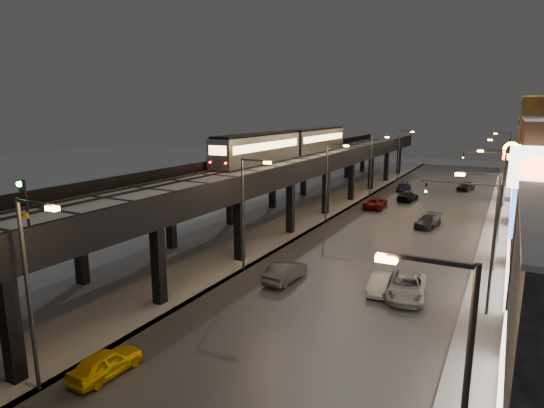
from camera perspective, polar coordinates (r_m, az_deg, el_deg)
The scene contains 34 objects.
ground at distance 27.14m, azimuth -17.29°, elevation -16.54°, with size 220.00×220.00×0.00m, color silver.
road_surface at distance 53.95m, azimuth 16.42°, elevation -2.24°, with size 17.00×120.00×0.06m, color #46474D.
sidewalk_right at distance 53.01m, azimuth 27.07°, elevation -3.27°, with size 4.00×120.00×0.14m, color #9FA1A8.
under_viaduct_pavement at distance 57.98m, azimuth 3.27°, elevation -0.81°, with size 11.00×120.00×0.06m, color #9FA1A8.
elevated_viaduct at distance 54.19m, azimuth 1.94°, elevation 4.31°, with size 9.00×100.00×6.30m.
viaduct_trackbed at distance 54.22m, azimuth 2.00°, elevation 5.14°, with size 8.40×100.00×0.32m.
viaduct_parapet_streetside at distance 52.45m, azimuth 6.32°, elevation 5.36°, with size 0.30×100.00×1.10m, color black.
viaduct_parapet_far at distance 56.21m, azimuth -1.99°, elevation 5.85°, with size 0.30×100.00×1.10m, color black.
streetlight_left_0 at distance 22.51m, azimuth -28.01°, elevation -8.84°, with size 2.57×0.28×9.00m.
streetlight_right_0 at distance 13.69m, azimuth 21.82°, elevation -21.83°, with size 2.56×0.28×9.00m.
streetlight_left_1 at distance 35.28m, azimuth -3.32°, elevation -0.36°, with size 2.57×0.28×9.00m.
streetlight_right_1 at distance 30.42m, azimuth 25.61°, elevation -3.49°, with size 2.56×0.28×9.00m.
streetlight_left_2 at distance 51.29m, azimuth 7.14°, elevation 3.38°, with size 2.57×0.28×9.00m.
streetlight_right_2 at distance 48.08m, azimuth 26.62°, elevation 1.66°, with size 2.56×0.28×9.00m.
streetlight_left_3 at distance 68.30m, azimuth 12.54°, elevation 5.26°, with size 2.57×0.28×9.00m.
streetlight_right_3 at distance 65.92m, azimuth 27.08°, elevation 4.03°, with size 2.56×0.28×9.00m.
streetlight_left_4 at distance 85.72m, azimuth 15.78°, elevation 6.37°, with size 2.57×0.28×9.00m.
streetlight_right_4 at distance 83.83m, azimuth 27.35°, elevation 5.39°, with size 2.56×0.28×9.00m.
traffic_light_rig_a at distance 39.38m, azimuth 24.84°, elevation -1.26°, with size 6.10×0.34×7.00m.
traffic_light_rig_b at distance 69.00m, azimuth 26.34°, elevation 3.77°, with size 6.10×0.34×7.00m.
subway_train at distance 60.50m, azimuth 2.37°, elevation 7.63°, with size 2.81×34.01×3.35m.
rail_signal at distance 23.67m, azimuth -28.68°, elevation 0.66°, with size 0.33×0.42×2.88m.
car_taxi at distance 24.50m, azimuth -20.12°, elevation -18.32°, with size 1.50×3.73×1.27m, color #F2C103.
car_near_white at distance 34.25m, azimuth 1.68°, elevation -8.56°, with size 1.57×4.49×1.48m, color #444546.
car_mid_silver at distance 60.53m, azimuth 12.86°, elevation 0.11°, with size 2.40×5.20×1.44m, color #6F0A05.
car_mid_dark at distance 66.44m, azimuth 16.63°, elevation 0.90°, with size 1.92×4.73×1.37m, color black.
car_far_white at distance 74.58m, azimuth 16.19°, elevation 2.11°, with size 1.73×4.30×1.46m, color #121738.
car_onc_silver at distance 33.19m, azimuth 13.35°, elevation -9.79°, with size 1.31×3.75×1.24m, color silver.
car_onc_dark at distance 32.80m, azimuth 16.50°, elevation -10.02°, with size 2.42×5.26×1.46m, color #9D9EA3.
car_onc_white at distance 52.35m, azimuth 18.98°, elevation -2.11°, with size 1.85×4.55×1.32m, color black.
car_onc_red at distance 78.23m, azimuth 23.16°, elevation 2.03°, with size 1.66×4.13×1.41m, color black.
sign_mcdonalds at distance 51.42m, azimuth 28.40°, elevation 4.80°, with size 2.83×0.63×9.50m.
sign_citgo at distance 27.76m, azimuth 29.60°, elevation 1.09°, with size 2.27×0.39×10.76m.
sign_carwash at distance 33.01m, azimuth 28.96°, elevation -1.99°, with size 1.54×0.35×8.00m.
Camera 1 is at (17.46, -16.50, 12.62)m, focal length 30.00 mm.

